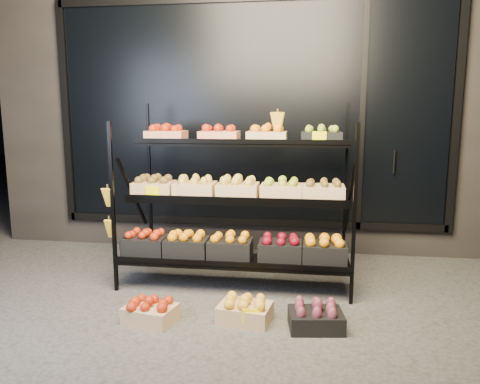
# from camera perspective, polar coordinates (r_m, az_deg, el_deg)

# --- Properties ---
(ground) EXTENTS (24.00, 24.00, 0.00)m
(ground) POSITION_cam_1_polar(r_m,az_deg,el_deg) (3.98, -1.73, -13.63)
(ground) COLOR #514F4C
(ground) RESTS_ON ground
(building) EXTENTS (6.00, 2.08, 3.50)m
(building) POSITION_cam_1_polar(r_m,az_deg,el_deg) (6.22, 2.41, 11.36)
(building) COLOR #2D2826
(building) RESTS_ON ground
(display_rack) EXTENTS (2.18, 1.02, 1.69)m
(display_rack) POSITION_cam_1_polar(r_m,az_deg,el_deg) (4.32, -0.56, -0.79)
(display_rack) COLOR black
(display_rack) RESTS_ON ground
(tag_floor_b) EXTENTS (0.13, 0.01, 0.12)m
(tag_floor_b) POSITION_cam_1_polar(r_m,az_deg,el_deg) (3.56, 1.38, -15.53)
(tag_floor_b) COLOR #FFE400
(tag_floor_b) RESTS_ON ground
(floor_crate_left) EXTENTS (0.42, 0.35, 0.19)m
(floor_crate_left) POSITION_cam_1_polar(r_m,az_deg,el_deg) (3.73, -10.88, -14.01)
(floor_crate_left) COLOR tan
(floor_crate_left) RESTS_ON ground
(floor_crate_midright) EXTENTS (0.43, 0.34, 0.20)m
(floor_crate_midright) POSITION_cam_1_polar(r_m,az_deg,el_deg) (3.67, 0.60, -14.13)
(floor_crate_midright) COLOR tan
(floor_crate_midright) RESTS_ON ground
(floor_crate_right) EXTENTS (0.43, 0.34, 0.20)m
(floor_crate_right) POSITION_cam_1_polar(r_m,az_deg,el_deg) (3.60, 9.23, -14.79)
(floor_crate_right) COLOR black
(floor_crate_right) RESTS_ON ground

